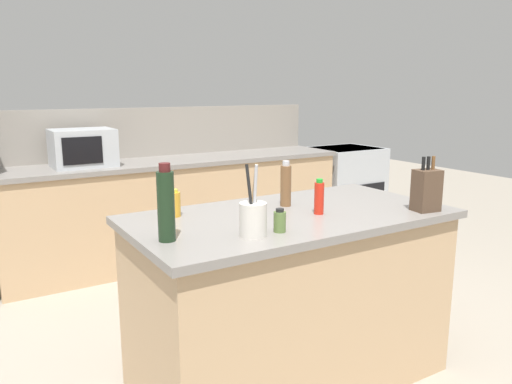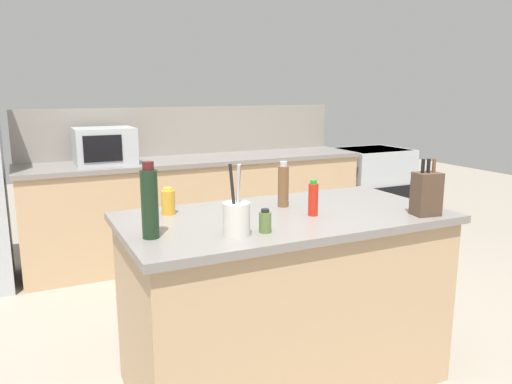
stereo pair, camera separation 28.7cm
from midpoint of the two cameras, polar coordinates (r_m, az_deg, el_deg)
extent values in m
plane|color=gray|center=(2.96, 6.10, -20.46)|extent=(14.00, 14.00, 0.00)
cube|color=tan|center=(4.75, -4.66, -1.97)|extent=(3.15, 0.62, 0.90)
cube|color=gray|center=(4.67, -4.76, 3.64)|extent=(3.19, 0.66, 0.04)
cube|color=gray|center=(4.93, -6.13, 6.98)|extent=(3.15, 0.03, 0.46)
cube|color=tan|center=(2.75, 6.30, -12.49)|extent=(1.62, 0.82, 0.90)
cube|color=gray|center=(2.59, 6.54, -2.97)|extent=(1.68, 0.88, 0.04)
cube|color=#ADB2B7|center=(5.77, 14.35, 0.23)|extent=(0.76, 0.64, 0.92)
cube|color=black|center=(5.55, 16.43, -1.54)|extent=(0.61, 0.01, 0.41)
cube|color=black|center=(5.70, 14.58, 4.67)|extent=(0.68, 0.58, 0.02)
cube|color=#ADB2B7|center=(4.42, -15.16, 5.10)|extent=(0.49, 0.38, 0.31)
cube|color=black|center=(4.22, -15.26, 4.80)|extent=(0.31, 0.01, 0.22)
cube|color=#4C3828|center=(2.72, 21.81, -0.25)|extent=(0.14, 0.12, 0.22)
cylinder|color=black|center=(2.67, 21.50, 2.75)|extent=(0.02, 0.02, 0.07)
cylinder|color=black|center=(2.69, 22.05, 2.77)|extent=(0.02, 0.02, 0.07)
cylinder|color=brown|center=(2.71, 22.58, 2.79)|extent=(0.02, 0.02, 0.07)
cylinder|color=beige|center=(2.17, 1.53, -3.19)|extent=(0.12, 0.12, 0.15)
cylinder|color=olive|center=(2.15, 1.79, 0.90)|extent=(0.01, 0.05, 0.18)
cylinder|color=black|center=(2.13, 1.07, 0.80)|extent=(0.01, 0.05, 0.18)
cylinder|color=#B2B2B7|center=(2.13, 1.80, 0.75)|extent=(0.01, 0.03, 0.18)
cylinder|color=red|center=(2.56, 9.76, -0.91)|extent=(0.05, 0.05, 0.16)
cylinder|color=green|center=(2.54, 9.83, 1.11)|extent=(0.03, 0.03, 0.02)
cylinder|color=gold|center=(2.57, -6.88, -1.22)|extent=(0.07, 0.07, 0.12)
cylinder|color=gold|center=(2.56, -6.92, 0.31)|extent=(0.05, 0.05, 0.02)
cylinder|color=brown|center=(2.72, 6.16, 0.60)|extent=(0.06, 0.06, 0.22)
cylinder|color=#B2B2B7|center=(2.70, 6.22, 3.21)|extent=(0.04, 0.04, 0.03)
cylinder|color=black|center=(2.15, -8.35, -1.45)|extent=(0.07, 0.07, 0.30)
cylinder|color=#4C1919|center=(2.12, -8.48, 2.95)|extent=(0.05, 0.05, 0.04)
cylinder|color=#567038|center=(2.24, 4.72, -3.52)|extent=(0.06, 0.06, 0.09)
cylinder|color=black|center=(2.23, 4.75, -2.18)|extent=(0.04, 0.04, 0.02)
camera|label=1|loc=(0.14, -87.14, 0.60)|focal=35.00mm
camera|label=2|loc=(0.14, 92.86, -0.60)|focal=35.00mm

